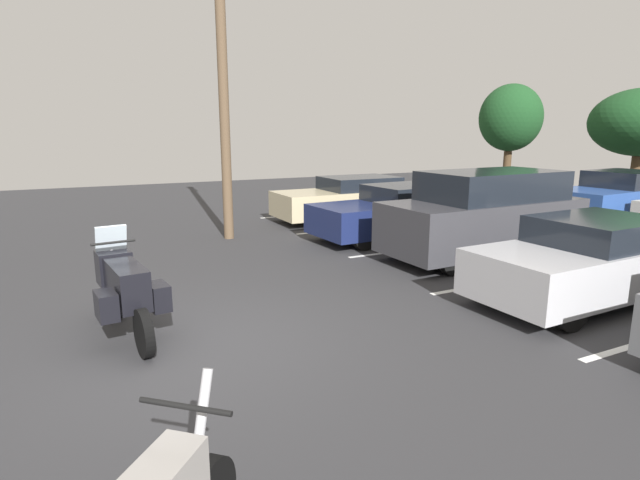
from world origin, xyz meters
name	(u,v)px	position (x,y,z in m)	size (l,w,h in m)	color
ground	(197,348)	(0.00, 0.00, -0.05)	(44.00, 44.00, 0.10)	#2D2D30
motorcycle_touring	(125,287)	(-0.84, -0.78, 0.69)	(2.29, 0.95, 1.46)	black
parking_stripes	(477,260)	(-1.76, 6.67, 0.00)	(14.85, 4.91, 0.01)	silver
car_champagne	(351,198)	(-7.61, 6.78, 0.68)	(1.87, 4.83, 1.37)	#C1B289
car_navy	(398,212)	(-4.63, 6.52, 0.69)	(2.13, 4.75, 1.40)	navy
car_charcoal	(485,215)	(-1.96, 7.01, 0.98)	(2.06, 4.76, 1.95)	#38383D
car_silver	(590,260)	(1.10, 6.40, 0.69)	(1.91, 4.32, 1.41)	#B7B7BC
car_far_blue	(617,197)	(-3.63, 14.23, 0.76)	(2.23, 4.75, 1.58)	#2D519E
utility_pole	(222,58)	(-6.51, 2.38, 4.60)	(1.80, 0.26, 8.87)	brown
tree_right	(511,118)	(-12.38, 18.63, 3.43)	(3.05, 3.05, 5.09)	#4C3823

